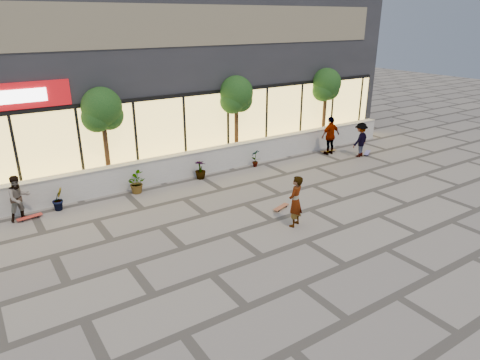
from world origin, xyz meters
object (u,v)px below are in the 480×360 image
skater_right_near (330,136)px  skater_right_far (360,140)px  tree_midwest (102,112)px  skateboard_center (281,207)px  skateboard_left (30,217)px  tree_east (326,86)px  tree_mideast (236,97)px  skater_left (19,198)px  skateboard_right_near (329,151)px  skateboard_right_far (367,153)px  skater_center (295,201)px

skater_right_near → skater_right_far: size_ratio=1.13×
tree_midwest → skater_right_far: (11.29, -2.75, -2.16)m
skateboard_center → skateboard_left: 8.50m
skateboard_center → skateboard_left: bearing=133.8°
tree_east → skateboard_left: tree_east is taller
tree_mideast → skater_left: bearing=-171.5°
tree_mideast → skater_right_far: (5.29, -2.75, -2.16)m
tree_east → skateboard_right_near: size_ratio=4.40×
tree_mideast → skateboard_right_far: (5.86, -2.77, -2.90)m
tree_midwest → skateboard_left: bearing=-154.7°
skateboard_right_far → tree_east: bearing=65.7°
skater_left → tree_mideast: bearing=-8.4°
skater_left → skateboard_right_near: 13.91m
skater_right_near → skateboard_center: (-6.02, -3.78, -0.86)m
tree_mideast → skater_center: size_ratio=2.31×
skater_center → tree_mideast: bearing=-133.5°
tree_midwest → tree_mideast: same height
skater_right_near → skater_right_far: skater_right_near is taller
tree_mideast → skateboard_center: tree_mideast is taller
skateboard_left → skateboard_center: bearing=-36.2°
tree_mideast → skater_right_far: size_ratio=2.37×
skater_center → skateboard_right_far: skater_center is taller
tree_midwest → skateboard_right_far: (11.86, -2.77, -2.90)m
skater_right_near → skateboard_right_near: (0.17, 0.21, -0.85)m
skater_right_far → tree_east: bearing=-107.4°
skateboard_right_near → skater_right_near: bearing=-120.9°
tree_mideast → skater_right_near: size_ratio=2.09×
skateboard_right_near → skateboard_right_far: size_ratio=1.07×
tree_mideast → skater_right_near: tree_mideast is taller
tree_mideast → skateboard_right_far: size_ratio=4.73×
skater_right_far → tree_midwest: bearing=-26.6°
tree_midwest → skateboard_right_near: 11.00m
tree_mideast → tree_east: 5.50m
skateboard_center → skateboard_right_far: (7.56, 2.72, 0.01)m
skater_center → skater_left: bearing=-62.2°
skater_center → skater_right_near: size_ratio=0.91×
tree_mideast → tree_east: size_ratio=1.00×
skateboard_center → skateboard_right_far: bearing=1.5°
skateboard_right_near → skater_center: bearing=-134.1°
skater_right_near → skateboard_center: bearing=32.9°
skater_right_near → skateboard_right_far: size_ratio=2.26×
skateboard_left → skateboard_right_near: (13.70, 0.01, 0.01)m
skater_right_near → skateboard_right_near: 0.89m
tree_midwest → tree_mideast: size_ratio=1.00×
tree_east → skater_left: (-14.89, -1.40, -2.21)m
skater_left → skater_right_near: skater_right_near is taller
tree_midwest → skateboard_right_far: 12.52m
tree_east → skateboard_left: 15.06m
skateboard_right_far → tree_mideast: bearing=123.0°
skater_center → skateboard_right_near: skater_center is taller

